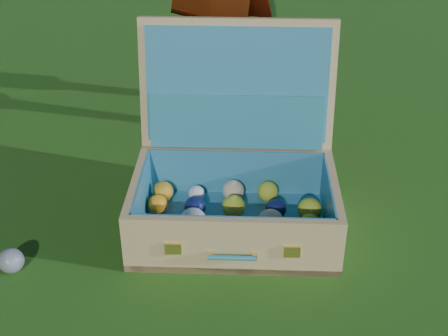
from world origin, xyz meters
TOP-DOWN VIEW (x-y plane):
  - ground at (0.00, 0.00)m, footprint 60.00×60.00m
  - stray_ball at (-0.52, 0.02)m, footprint 0.07×0.07m
  - suitcase at (0.13, 0.03)m, footprint 0.74×0.69m

SIDE VIEW (x-z plane):
  - ground at x=0.00m, z-range 0.00..0.00m
  - stray_ball at x=-0.52m, z-range 0.00..0.07m
  - suitcase at x=0.13m, z-range -0.12..0.44m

